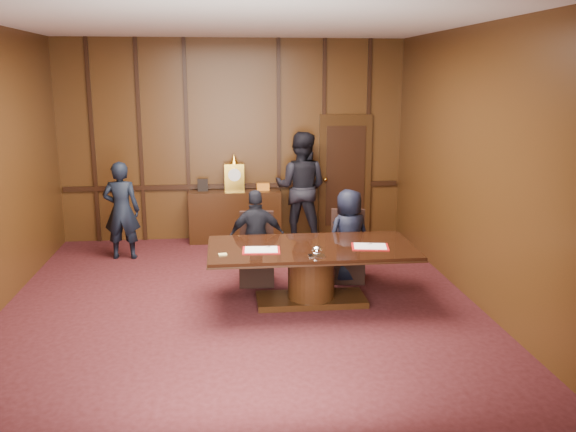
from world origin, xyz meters
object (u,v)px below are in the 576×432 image
(sideboard, at_px, (235,214))
(witness_right, at_px, (301,187))
(witness_left, at_px, (122,210))
(signatory_right, at_px, (349,236))
(conference_table, at_px, (311,265))
(signatory_left, at_px, (257,238))

(sideboard, xyz_separation_m, witness_right, (1.15, -0.16, 0.48))
(witness_left, bearing_deg, signatory_right, 159.62)
(conference_table, distance_m, signatory_left, 1.04)
(sideboard, bearing_deg, witness_left, -154.28)
(signatory_left, bearing_deg, signatory_right, 177.22)
(sideboard, bearing_deg, signatory_left, -83.97)
(conference_table, relative_size, signatory_right, 1.97)
(signatory_right, distance_m, witness_left, 3.68)
(witness_left, height_order, witness_right, witness_right)
(sideboard, distance_m, witness_left, 2.03)
(signatory_left, height_order, signatory_right, signatory_left)
(sideboard, relative_size, witness_left, 1.02)
(signatory_left, height_order, witness_left, witness_left)
(witness_left, distance_m, witness_right, 3.05)
(witness_left, xyz_separation_m, witness_right, (2.96, 0.71, 0.18))
(signatory_right, height_order, witness_left, witness_left)
(sideboard, height_order, signatory_right, sideboard)
(conference_table, height_order, witness_left, witness_left)
(conference_table, xyz_separation_m, signatory_right, (0.65, 0.80, 0.15))
(signatory_left, height_order, witness_right, witness_right)
(sideboard, distance_m, witness_right, 1.26)
(conference_table, distance_m, witness_left, 3.56)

